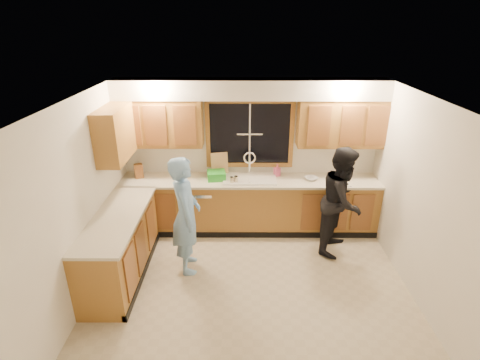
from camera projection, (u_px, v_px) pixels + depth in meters
name	position (u px, v px, depth m)	size (l,w,h in m)	color
floor	(251.00, 290.00, 5.00)	(4.20, 4.20, 0.00)	#BBAD8F
ceiling	(254.00, 103.00, 4.01)	(4.20, 4.20, 0.00)	white
wall_back	(249.00, 154.00, 6.24)	(4.20, 4.20, 0.00)	white
wall_left	(78.00, 206.00, 4.51)	(3.80, 3.80, 0.00)	white
wall_right	(427.00, 207.00, 4.49)	(3.80, 3.80, 0.00)	white
base_cabinets_back	(249.00, 205.00, 6.29)	(4.20, 0.60, 0.88)	#A4702F
base_cabinets_left	(120.00, 247.00, 5.15)	(0.60, 1.90, 0.88)	#A4702F
countertop_back	(250.00, 181.00, 6.09)	(4.20, 0.63, 0.04)	beige
countertop_left	(117.00, 217.00, 4.97)	(0.63, 1.90, 0.04)	beige
upper_cabinets_left	(159.00, 123.00, 5.87)	(1.35, 0.33, 0.75)	#A4702F
upper_cabinets_right	(341.00, 123.00, 5.86)	(1.35, 0.33, 0.75)	#A4702F
upper_cabinets_return	(115.00, 134.00, 5.31)	(0.33, 0.90, 0.75)	#A4702F
soffit	(250.00, 89.00, 5.65)	(4.20, 0.35, 0.30)	silver
window_frame	(250.00, 134.00, 6.10)	(1.44, 0.03, 1.14)	black
sink	(250.00, 182.00, 6.13)	(0.86, 0.52, 0.57)	white
dishwasher	(199.00, 207.00, 6.30)	(0.60, 0.56, 0.82)	silver
stove	(107.00, 272.00, 4.62)	(0.58, 0.75, 0.90)	silver
man	(186.00, 215.00, 5.12)	(0.62, 0.41, 1.70)	#7AAEE8
woman	(342.00, 201.00, 5.58)	(0.81, 0.63, 1.66)	black
knife_block	(139.00, 171.00, 6.12)	(0.13, 0.11, 0.23)	brown
cutting_board	(219.00, 164.00, 6.22)	(0.28, 0.02, 0.38)	tan
dish_crate	(216.00, 175.00, 6.08)	(0.29, 0.27, 0.13)	green
soap_bottle	(277.00, 170.00, 6.20)	(0.09, 0.09, 0.21)	#D5517F
bowl	(311.00, 178.00, 6.07)	(0.20, 0.20, 0.05)	silver
can_left	(232.00, 180.00, 5.91)	(0.06, 0.06, 0.12)	#C3B496
can_right	(236.00, 180.00, 5.93)	(0.07, 0.07, 0.12)	#C3B496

